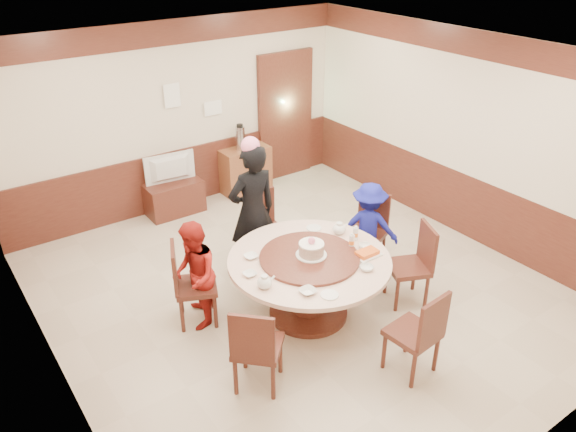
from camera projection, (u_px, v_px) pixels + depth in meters
room at (299, 211)px, 6.36m from camera, size 6.00×6.04×2.84m
banquet_table at (309, 275)px, 6.19m from camera, size 1.78×1.78×0.78m
chair_0 at (366, 244)px, 7.23m from camera, size 0.59×0.58×0.97m
chair_1 at (266, 241)px, 7.28m from camera, size 0.50×0.51×0.97m
chair_2 at (195, 297)px, 6.21m from camera, size 0.59×0.58×0.97m
chair_3 at (258, 360)px, 5.33m from camera, size 0.62×0.62×0.97m
chair_4 at (413, 346)px, 5.50m from camera, size 0.48×0.49×0.97m
chair_5 at (408, 278)px, 6.54m from camera, size 0.59×0.58×0.97m
person_standing at (253, 212)px, 6.79m from camera, size 0.65×0.44×1.74m
person_red at (194, 275)px, 6.03m from camera, size 0.67×0.74×1.24m
person_blue at (368, 227)px, 7.04m from camera, size 0.84×0.86×1.18m
birthday_cake at (311, 249)px, 6.06m from camera, size 0.34×0.34×0.22m
teapot_left at (264, 283)px, 5.58m from camera, size 0.17×0.15×0.13m
teapot_right at (339, 229)px, 6.54m from camera, size 0.17×0.15×0.13m
bowl_0 at (251, 256)px, 6.09m from camera, size 0.15×0.15×0.04m
bowl_1 at (367, 268)px, 5.88m from camera, size 0.15×0.15×0.05m
bowl_2 at (308, 291)px, 5.52m from camera, size 0.16×0.16×0.04m
bowl_3 at (365, 246)px, 6.27m from camera, size 0.14×0.14×0.04m
bowl_4 at (250, 274)px, 5.79m from camera, size 0.14×0.14×0.03m
saucer_near at (329, 295)px, 5.49m from camera, size 0.18×0.18×0.01m
saucer_far at (314, 228)px, 6.67m from camera, size 0.18×0.18×0.01m
shrimp_platter at (367, 254)px, 6.12m from camera, size 0.30×0.20×0.06m
bottle_0 at (352, 241)px, 6.25m from camera, size 0.06×0.06×0.16m
bottle_1 at (355, 234)px, 6.40m from camera, size 0.06×0.06×0.16m
tv_stand at (174, 198)px, 8.54m from camera, size 0.85×0.45×0.50m
television at (171, 169)px, 8.32m from camera, size 0.77×0.18×0.44m
side_cabinet at (245, 170)px, 9.17m from camera, size 0.80×0.40×0.75m
thermos at (240, 138)px, 8.87m from camera, size 0.15×0.15×0.38m
notice_left at (172, 96)px, 8.10m from camera, size 0.25×0.00×0.35m
notice_right at (213, 108)px, 8.57m from camera, size 0.30×0.00×0.22m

